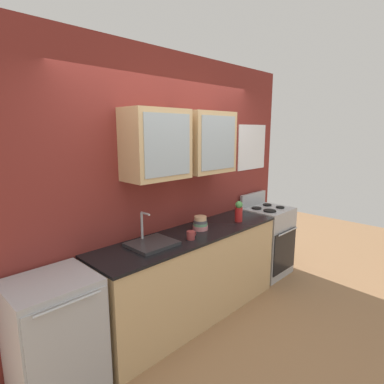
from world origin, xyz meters
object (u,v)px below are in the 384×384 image
(dishwasher, at_px, (55,339))
(stove_range, at_px, (267,240))
(sink_faucet, at_px, (152,243))
(vase, at_px, (239,211))
(cup_near_sink, at_px, (191,235))
(bowl_stack, at_px, (200,224))

(dishwasher, bearing_deg, stove_range, 0.08)
(sink_faucet, distance_m, dishwasher, 1.06)
(stove_range, xyz_separation_m, sink_faucet, (-1.99, 0.03, 0.48))
(sink_faucet, bearing_deg, stove_range, -0.84)
(dishwasher, bearing_deg, vase, -2.07)
(sink_faucet, height_order, dishwasher, sink_faucet)
(cup_near_sink, bearing_deg, dishwasher, 175.02)
(stove_range, height_order, cup_near_sink, stove_range)
(sink_faucet, height_order, cup_near_sink, sink_faucet)
(stove_range, height_order, dishwasher, stove_range)
(stove_range, bearing_deg, cup_near_sink, -175.84)
(bowl_stack, relative_size, vase, 0.67)
(sink_faucet, distance_m, cup_near_sink, 0.40)
(cup_near_sink, bearing_deg, sink_faucet, 158.21)
(stove_range, distance_m, dishwasher, 2.93)
(cup_near_sink, xyz_separation_m, dishwasher, (-1.31, 0.11, -0.51))
(vase, distance_m, cup_near_sink, 0.83)
(sink_faucet, xyz_separation_m, cup_near_sink, (0.37, -0.15, 0.02))
(sink_faucet, relative_size, dishwasher, 0.44)
(stove_range, distance_m, bowl_stack, 1.44)
(sink_faucet, distance_m, vase, 1.21)
(dishwasher, bearing_deg, cup_near_sink, -4.98)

